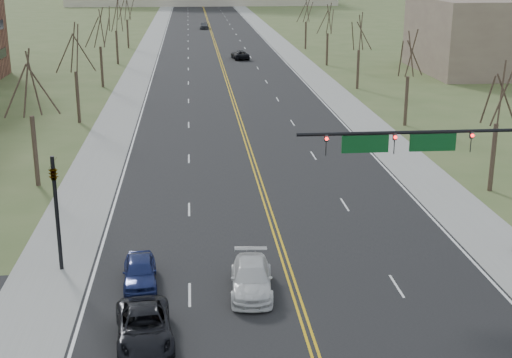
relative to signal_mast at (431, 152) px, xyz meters
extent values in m
cube|color=black|center=(-7.45, 96.50, -5.76)|extent=(20.00, 380.00, 0.01)
cube|color=black|center=(-7.45, -7.50, -5.76)|extent=(120.00, 14.00, 0.01)
cube|color=gray|center=(-19.45, 96.50, -5.75)|extent=(4.00, 380.00, 0.03)
cube|color=gray|center=(4.55, 96.50, -5.75)|extent=(4.00, 380.00, 0.03)
cube|color=gold|center=(-7.45, 96.50, -5.75)|extent=(0.42, 380.00, 0.01)
cube|color=silver|center=(-17.25, 96.50, -5.75)|extent=(0.15, 380.00, 0.01)
cube|color=silver|center=(2.35, 96.50, -5.75)|extent=(0.15, 380.00, 0.01)
cylinder|color=black|center=(-0.95, 0.00, 1.04)|extent=(12.00, 0.18, 0.18)
imported|color=black|center=(2.05, 0.00, 0.49)|extent=(0.35, 0.40, 1.10)
sphere|color=#FF0C0C|center=(2.05, -0.15, 0.84)|extent=(0.18, 0.18, 0.18)
imported|color=black|center=(-1.95, 0.00, 0.49)|extent=(0.35, 0.40, 1.10)
sphere|color=#FF0C0C|center=(-1.95, -0.15, 0.84)|extent=(0.18, 0.18, 0.18)
imported|color=black|center=(-5.45, 0.00, 0.49)|extent=(0.35, 0.40, 1.10)
sphere|color=#FF0C0C|center=(-5.45, -0.15, 0.84)|extent=(0.18, 0.18, 0.18)
cube|color=#0C4C1E|center=(0.05, 0.00, 0.49)|extent=(2.40, 0.12, 0.90)
cube|color=#0C4C1E|center=(-3.45, 0.00, 0.49)|extent=(2.40, 0.12, 0.90)
cylinder|color=black|center=(-18.95, 0.00, -2.76)|extent=(0.20, 0.20, 6.00)
imported|color=black|center=(-18.95, 0.00, -0.56)|extent=(0.32, 0.36, 0.99)
cylinder|color=#392E22|center=(8.05, 10.50, -3.42)|extent=(0.32, 0.32, 4.68)
cylinder|color=#392E22|center=(-22.95, 14.50, -3.29)|extent=(0.32, 0.32, 4.95)
cylinder|color=#392E22|center=(8.05, 30.50, -3.42)|extent=(0.32, 0.32, 4.68)
cylinder|color=#392E22|center=(-22.95, 34.50, -3.29)|extent=(0.32, 0.32, 4.95)
cylinder|color=#392E22|center=(8.05, 50.50, -3.42)|extent=(0.32, 0.32, 4.68)
cylinder|color=#392E22|center=(-22.95, 54.50, -3.29)|extent=(0.32, 0.32, 4.95)
cylinder|color=#392E22|center=(8.05, 70.50, -3.42)|extent=(0.32, 0.32, 4.68)
cylinder|color=#392E22|center=(-22.95, 74.50, -3.29)|extent=(0.32, 0.32, 4.95)
cylinder|color=#392E22|center=(8.05, 90.50, -3.42)|extent=(0.32, 0.32, 4.68)
cylinder|color=#392E22|center=(-22.95, 94.50, -3.29)|extent=(0.32, 0.32, 4.95)
cube|color=#755E53|center=(32.55, 62.50, -0.76)|extent=(25.00, 20.00, 10.00)
imported|color=black|center=(-14.30, -7.65, -5.07)|extent=(2.75, 5.11, 1.36)
imported|color=silver|center=(-9.50, -3.45, -5.06)|extent=(2.26, 4.90, 1.39)
imported|color=navy|center=(-14.83, -2.15, -5.07)|extent=(1.85, 4.07, 1.35)
imported|color=black|center=(-4.31, 78.43, -5.07)|extent=(2.87, 5.17, 1.37)
imported|color=#56595F|center=(-8.80, 129.49, -4.97)|extent=(2.15, 4.70, 1.56)
camera|label=1|loc=(-12.11, -34.14, 9.43)|focal=50.00mm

